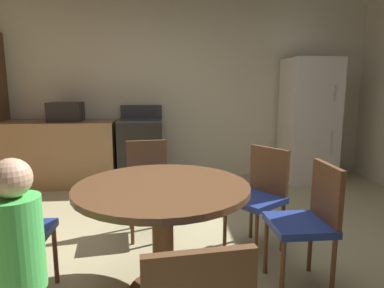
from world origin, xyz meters
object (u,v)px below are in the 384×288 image
(refrigerator, at_px, (308,121))
(chair_east, at_px, (309,217))
(microwave, at_px, (66,112))
(chair_north, at_px, (148,181))
(oven_range, at_px, (141,151))
(chair_west, at_px, (5,227))
(person_child, at_px, (20,271))
(dining_table, at_px, (162,209))
(chair_northeast, at_px, (260,192))

(refrigerator, distance_m, chair_east, 2.82)
(chair_east, bearing_deg, microwave, -49.32)
(chair_north, distance_m, chair_east, 1.50)
(oven_range, distance_m, chair_west, 2.72)
(chair_north, height_order, person_child, person_child)
(dining_table, height_order, chair_northeast, chair_northeast)
(chair_north, bearing_deg, refrigerator, 117.78)
(person_child, bearing_deg, chair_northeast, -6.02)
(oven_range, bearing_deg, chair_east, -63.48)
(chair_northeast, xyz_separation_m, person_child, (-1.44, -1.24, 0.08))
(chair_west, xyz_separation_m, chair_north, (0.86, 0.98, 0.00))
(chair_north, xyz_separation_m, chair_northeast, (0.95, -0.41, 0.00))
(dining_table, height_order, person_child, person_child)
(microwave, xyz_separation_m, person_child, (0.69, -3.30, -0.45))
(dining_table, bearing_deg, oven_range, 96.78)
(microwave, height_order, chair_northeast, microwave)
(chair_west, height_order, chair_northeast, same)
(microwave, bearing_deg, oven_range, 0.21)
(refrigerator, bearing_deg, chair_northeast, -122.39)
(dining_table, height_order, chair_east, chair_east)
(person_child, bearing_deg, chair_west, 71.87)
(dining_table, height_order, chair_north, chair_north)
(chair_west, xyz_separation_m, person_child, (0.37, -0.68, 0.08))
(chair_north, relative_size, chair_northeast, 1.00)
(refrigerator, bearing_deg, chair_north, -144.31)
(chair_northeast, distance_m, person_child, 1.90)
(chair_west, xyz_separation_m, chair_east, (1.99, 0.00, 0.00))
(microwave, relative_size, chair_west, 0.51)
(chair_east, bearing_deg, chair_northeast, -72.72)
(refrigerator, relative_size, dining_table, 1.56)
(dining_table, xyz_separation_m, chair_east, (1.00, 0.01, -0.10))
(chair_east, bearing_deg, chair_west, -0.74)
(microwave, distance_m, chair_east, 3.54)
(oven_range, relative_size, chair_east, 1.26)
(oven_range, height_order, chair_west, oven_range)
(microwave, relative_size, chair_northeast, 0.51)
(oven_range, xyz_separation_m, refrigerator, (2.40, -0.05, 0.41))
(refrigerator, bearing_deg, microwave, 179.16)
(microwave, relative_size, chair_east, 0.51)
(microwave, distance_m, person_child, 3.41)
(microwave, xyz_separation_m, chair_west, (0.32, -2.62, -0.53))
(dining_table, bearing_deg, chair_north, 97.91)
(chair_west, bearing_deg, dining_table, 0.00)
(chair_west, bearing_deg, chair_north, 49.32)
(microwave, bearing_deg, chair_west, -82.99)
(chair_north, distance_m, person_child, 1.73)
(dining_table, relative_size, chair_west, 1.30)
(dining_table, bearing_deg, chair_west, 179.28)
(microwave, distance_m, chair_northeast, 3.01)
(microwave, distance_m, dining_table, 2.98)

